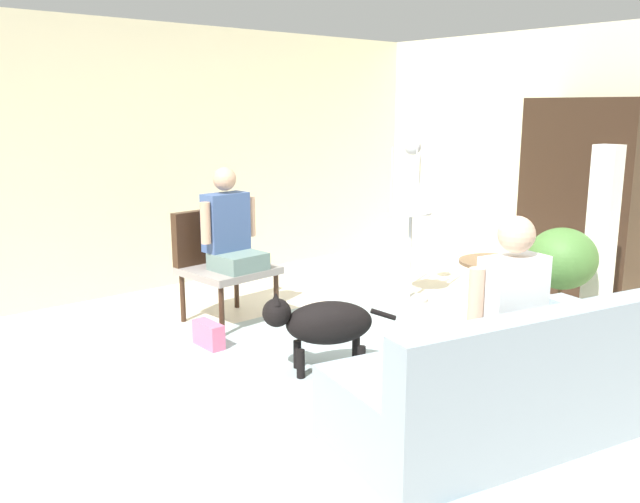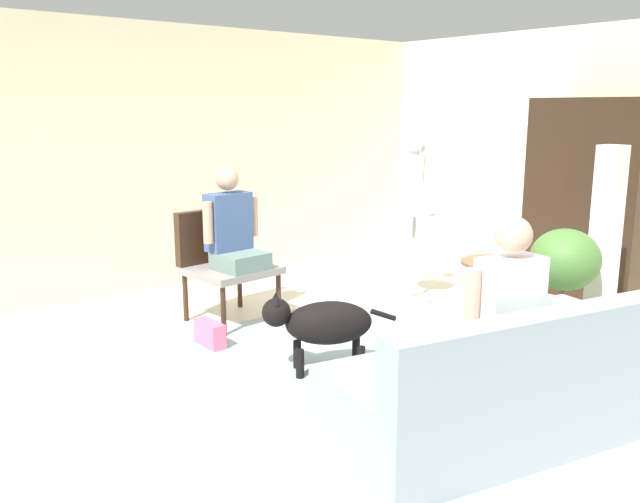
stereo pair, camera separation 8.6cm
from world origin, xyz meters
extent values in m
plane|color=beige|center=(0.00, 0.00, 0.00)|extent=(7.73, 7.73, 0.00)
cube|color=beige|center=(0.00, 3.28, 1.28)|extent=(6.26, 0.12, 2.56)
cube|color=beige|center=(-2.89, 0.30, 1.28)|extent=(0.12, 7.04, 2.56)
cube|color=#9EB2B7|center=(0.06, 0.06, 0.00)|extent=(2.85, 2.12, 0.01)
cube|color=#8EA0AD|center=(1.16, -0.17, 0.21)|extent=(1.25, 2.00, 0.42)
cube|color=#8EA0AD|center=(1.50, -0.25, 0.60)|extent=(0.58, 1.85, 0.37)
cube|color=#8EA0AD|center=(1.35, 0.65, 0.50)|extent=(0.88, 0.36, 0.16)
cube|color=#9EB2B7|center=(1.27, -0.67, 0.56)|extent=(0.17, 0.33, 0.28)
cube|color=#9EB2B7|center=(1.38, -0.17, 0.56)|extent=(0.16, 0.29, 0.28)
cylinder|color=#382316|center=(-1.21, 0.08, 0.21)|extent=(0.04, 0.04, 0.41)
cylinder|color=#382316|center=(-1.16, -0.48, 0.21)|extent=(0.04, 0.04, 0.41)
cylinder|color=#382316|center=(-1.75, 0.04, 0.21)|extent=(0.04, 0.04, 0.41)
cylinder|color=#382316|center=(-1.70, -0.53, 0.21)|extent=(0.04, 0.04, 0.41)
cube|color=gray|center=(-1.45, -0.22, 0.44)|extent=(0.69, 0.72, 0.06)
cube|color=#382316|center=(-1.73, -0.24, 0.70)|extent=(0.13, 0.67, 0.45)
cube|color=#485A6C|center=(1.09, -0.15, 0.49)|extent=(0.43, 0.42, 0.14)
cube|color=white|center=(1.23, -0.19, 0.79)|extent=(0.25, 0.38, 0.46)
sphere|color=#DDB293|center=(1.23, -0.19, 1.13)|extent=(0.19, 0.19, 0.19)
cylinder|color=#DDB293|center=(1.15, -0.39, 0.81)|extent=(0.08, 0.08, 0.32)
cylinder|color=#DDB293|center=(1.24, 0.03, 0.81)|extent=(0.08, 0.08, 0.32)
cube|color=slate|center=(-1.32, -0.21, 0.54)|extent=(0.39, 0.41, 0.14)
cube|color=#3F598C|center=(-1.47, -0.22, 0.85)|extent=(0.21, 0.39, 0.48)
sphere|color=tan|center=(-1.47, -0.22, 1.20)|extent=(0.19, 0.19, 0.19)
cylinder|color=tan|center=(-1.45, 0.01, 0.87)|extent=(0.08, 0.08, 0.33)
cylinder|color=tan|center=(-1.42, -0.45, 0.87)|extent=(0.08, 0.08, 0.33)
cylinder|color=brown|center=(0.28, 1.03, 0.63)|extent=(0.53, 0.53, 0.02)
cylinder|color=brown|center=(0.28, 1.03, 0.31)|extent=(0.06, 0.06, 0.62)
cylinder|color=brown|center=(0.28, 1.03, 0.01)|extent=(0.32, 0.32, 0.03)
ellipsoid|color=black|center=(-0.09, -0.31, 0.35)|extent=(0.56, 0.66, 0.30)
sphere|color=black|center=(-0.27, -0.61, 0.44)|extent=(0.19, 0.19, 0.19)
cone|color=black|center=(-0.23, -0.64, 0.53)|extent=(0.06, 0.06, 0.06)
cone|color=black|center=(-0.31, -0.58, 0.53)|extent=(0.06, 0.06, 0.06)
cylinder|color=black|center=(0.11, 0.01, 0.39)|extent=(0.13, 0.17, 0.10)
cylinder|color=black|center=(-0.12, -0.53, 0.10)|extent=(0.06, 0.06, 0.20)
cylinder|color=black|center=(-0.27, -0.44, 0.10)|extent=(0.06, 0.06, 0.20)
cylinder|color=black|center=(0.10, -0.18, 0.10)|extent=(0.06, 0.06, 0.20)
cylinder|color=black|center=(-0.05, -0.09, 0.10)|extent=(0.06, 0.06, 0.20)
cylinder|color=silver|center=(-0.89, 1.39, 0.01)|extent=(0.36, 0.36, 0.03)
cylinder|color=silver|center=(-0.89, 1.39, 0.41)|extent=(0.04, 0.04, 0.82)
cylinder|color=silver|center=(-0.89, 1.39, 0.83)|extent=(0.38, 0.38, 0.02)
cylinder|color=silver|center=(-0.71, 1.39, 1.13)|extent=(0.01, 0.01, 0.58)
cylinder|color=silver|center=(-0.75, 1.49, 1.13)|extent=(0.01, 0.01, 0.58)
cylinder|color=silver|center=(-0.84, 1.56, 1.13)|extent=(0.01, 0.01, 0.58)
cylinder|color=silver|center=(-0.95, 1.56, 1.13)|extent=(0.01, 0.01, 0.58)
cylinder|color=silver|center=(-1.04, 1.49, 1.13)|extent=(0.01, 0.01, 0.58)
cylinder|color=silver|center=(-1.07, 1.39, 1.13)|extent=(0.01, 0.01, 0.58)
cylinder|color=silver|center=(-1.04, 1.28, 1.13)|extent=(0.01, 0.01, 0.58)
cylinder|color=silver|center=(-0.95, 1.22, 1.13)|extent=(0.01, 0.01, 0.58)
cylinder|color=silver|center=(-0.84, 1.22, 1.13)|extent=(0.01, 0.01, 0.58)
cylinder|color=silver|center=(-0.75, 1.28, 1.13)|extent=(0.01, 0.01, 0.58)
sphere|color=silver|center=(-0.89, 1.39, 1.43)|extent=(0.15, 0.15, 0.15)
cylinder|color=#4C5156|center=(0.60, 1.43, 0.12)|extent=(0.33, 0.33, 0.25)
cylinder|color=brown|center=(0.60, 1.43, 0.35)|extent=(0.03, 0.03, 0.20)
ellipsoid|color=#467534|center=(0.60, 1.43, 0.65)|extent=(0.52, 0.52, 0.47)
cube|color=#4C4742|center=(0.69, 1.83, 0.03)|extent=(0.20, 0.20, 0.06)
cube|color=white|center=(0.69, 1.83, 0.78)|extent=(0.18, 0.18, 1.44)
cube|color=black|center=(-0.01, 2.87, 0.93)|extent=(1.11, 0.56, 1.86)
cube|color=#D8668C|center=(-1.03, -0.68, 0.10)|extent=(0.30, 0.11, 0.19)
camera|label=1|loc=(3.13, -3.14, 1.78)|focal=37.42mm
camera|label=2|loc=(3.19, -3.08, 1.78)|focal=37.42mm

